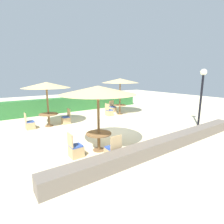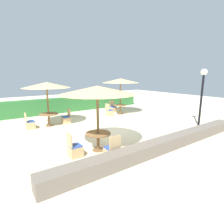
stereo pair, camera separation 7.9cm
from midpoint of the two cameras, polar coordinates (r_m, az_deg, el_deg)
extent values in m
plane|color=beige|center=(9.76, 2.25, -5.78)|extent=(40.00, 40.00, 0.00)
cube|color=#2D6B33|center=(15.10, -12.49, 2.56)|extent=(13.00, 0.70, 1.19)
cube|color=#6B6056|center=(7.50, 17.50, -9.85)|extent=(10.00, 0.56, 0.50)
cylinder|color=black|center=(11.44, 27.25, 3.23)|extent=(0.12, 0.12, 3.00)
sphere|color=silver|center=(11.35, 28.04, 11.44)|extent=(0.36, 0.36, 0.36)
cylinder|color=brown|center=(10.83, -19.96, 2.09)|extent=(0.10, 0.10, 2.50)
cone|color=tan|center=(10.71, -20.40, 8.28)|extent=(2.70, 2.70, 0.32)
cylinder|color=brown|center=(11.09, -19.51, -4.22)|extent=(0.48, 0.48, 0.03)
cylinder|color=brown|center=(11.00, -19.63, -2.52)|extent=(0.12, 0.12, 0.71)
cylinder|color=brown|center=(10.92, -19.77, -0.62)|extent=(1.08, 1.08, 0.04)
cube|color=tan|center=(10.85, -24.87, -3.97)|extent=(0.46, 0.46, 0.40)
cube|color=#2D4CA8|center=(10.80, -24.98, -2.82)|extent=(0.42, 0.42, 0.05)
cube|color=tan|center=(10.71, -26.20, -1.59)|extent=(0.04, 0.46, 0.48)
cube|color=tan|center=(11.28, -14.54, -2.67)|extent=(0.46, 0.46, 0.40)
cube|color=#2D4CA8|center=(11.23, -14.60, -1.56)|extent=(0.42, 0.42, 0.05)
cube|color=tan|center=(11.24, -13.67, -0.11)|extent=(0.04, 0.46, 0.48)
cylinder|color=brown|center=(6.81, -4.32, -2.66)|extent=(0.10, 0.10, 2.50)
cone|color=tan|center=(6.62, -4.48, 7.18)|extent=(2.90, 2.90, 0.32)
cylinder|color=brown|center=(7.22, -4.16, -12.18)|extent=(0.48, 0.48, 0.03)
cylinder|color=brown|center=(7.09, -4.20, -9.76)|extent=(0.12, 0.12, 0.68)
cylinder|color=brown|center=(6.97, -4.25, -7.00)|extent=(1.00, 1.00, 0.04)
cube|color=tan|center=(6.44, 0.27, -13.41)|extent=(0.46, 0.46, 0.40)
cube|color=#2D4CA8|center=(6.35, 0.27, -11.58)|extent=(0.42, 0.42, 0.05)
cube|color=tan|center=(6.09, 1.42, -9.93)|extent=(0.46, 0.04, 0.48)
cube|color=tan|center=(6.75, -11.53, -12.47)|extent=(0.46, 0.46, 0.40)
cube|color=#2D4CA8|center=(6.66, -11.61, -10.70)|extent=(0.42, 0.42, 0.05)
cube|color=tan|center=(6.49, -13.43, -8.87)|extent=(0.04, 0.46, 0.48)
cylinder|color=brown|center=(13.42, 2.90, 4.86)|extent=(0.10, 0.10, 2.65)
cone|color=tan|center=(13.32, 2.96, 10.19)|extent=(2.79, 2.79, 0.32)
cylinder|color=brown|center=(13.64, 2.84, -0.62)|extent=(0.48, 0.48, 0.03)
cylinder|color=brown|center=(13.57, 2.86, 0.72)|extent=(0.12, 0.12, 0.68)
cylinder|color=brown|center=(13.51, 2.87, 2.23)|extent=(0.96, 0.96, 0.04)
cube|color=tan|center=(13.06, -0.61, -0.33)|extent=(0.46, 0.46, 0.40)
cube|color=#2D4CA8|center=(13.02, -0.61, 0.64)|extent=(0.42, 0.42, 0.05)
cube|color=tan|center=(12.86, -1.39, 1.70)|extent=(0.04, 0.46, 0.48)
cube|color=tan|center=(14.39, 0.59, 0.80)|extent=(0.46, 0.46, 0.40)
cube|color=#2D4CA8|center=(14.35, 0.59, 1.69)|extent=(0.42, 0.42, 0.05)
cube|color=tan|center=(14.47, 0.11, 2.84)|extent=(0.46, 0.04, 0.48)
camera|label=1|loc=(0.04, -89.77, 0.05)|focal=28.00mm
camera|label=2|loc=(0.04, 90.23, -0.05)|focal=28.00mm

